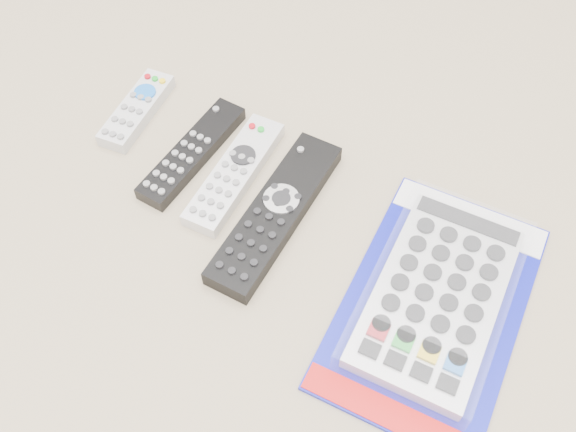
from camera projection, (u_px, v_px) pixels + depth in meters
The scene contains 5 objects.
remote_small_grey at pixel (137, 110), 0.87m from camera, with size 0.06×0.14×0.02m.
remote_slim_black at pixel (192, 152), 0.83m from camera, with size 0.04×0.19×0.02m.
remote_silver_dvd at pixel (235, 173), 0.81m from camera, with size 0.06×0.19×0.02m.
remote_large_black at pixel (276, 213), 0.77m from camera, with size 0.07×0.24×0.03m.
jumbo_remote_packaged at pixel (437, 295), 0.70m from camera, with size 0.21×0.32×0.04m.
Camera 1 is at (0.24, -0.38, 0.64)m, focal length 40.00 mm.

